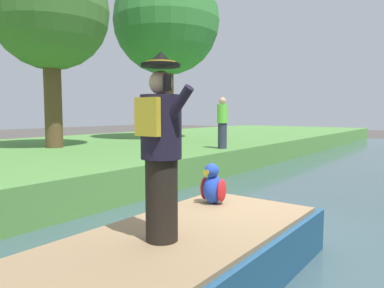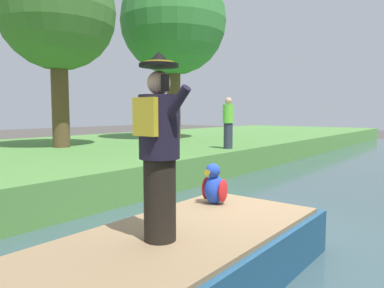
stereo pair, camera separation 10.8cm
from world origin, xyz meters
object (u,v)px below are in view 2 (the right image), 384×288
object	(u,v)px
person_pirate	(160,148)
person_bystander	(228,123)
boat	(175,263)
parrot_plush	(214,186)
tree_slender	(57,13)
tree_broad	(173,22)

from	to	relation	value
person_pirate	person_bystander	distance (m)	7.84
boat	person_pirate	xyz separation A→B (m)	(0.01, -0.22, 1.23)
parrot_plush	tree_slender	bearing A→B (deg)	162.36
boat	tree_broad	distance (m)	12.98
boat	parrot_plush	size ratio (longest dim) A/B	7.38
boat	person_bystander	size ratio (longest dim) A/B	2.63
parrot_plush	boat	bearing A→B (deg)	-73.18
tree_broad	person_bystander	xyz separation A→B (m)	(4.15, -2.18, -4.10)
boat	parrot_plush	distance (m)	1.46
person_pirate	tree_slender	bearing A→B (deg)	158.70
tree_broad	person_bystander	bearing A→B (deg)	-27.68
tree_broad	person_bystander	world-z (taller)	tree_broad
boat	person_pirate	distance (m)	1.25
person_pirate	tree_slender	size ratio (longest dim) A/B	0.30
person_bystander	boat	bearing A→B (deg)	-61.70
person_bystander	parrot_plush	bearing A→B (deg)	-59.26
person_pirate	parrot_plush	world-z (taller)	person_pirate
person_pirate	boat	bearing A→B (deg)	96.92
parrot_plush	tree_slender	distance (m)	9.15
person_pirate	tree_slender	world-z (taller)	tree_slender
parrot_plush	person_bystander	xyz separation A→B (m)	(-3.23, 5.43, 0.71)
boat	person_pirate	bearing A→B (deg)	-87.82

